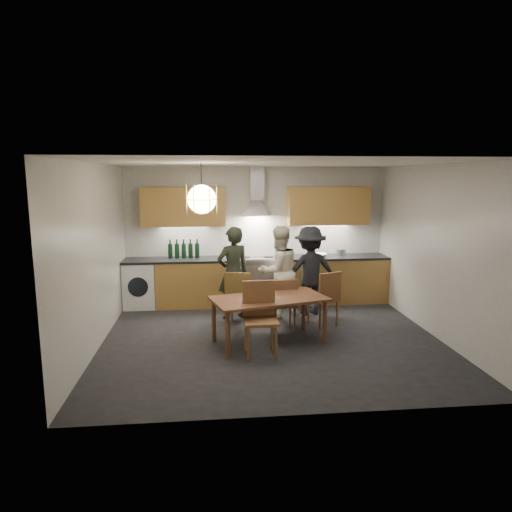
{
  "coord_description": "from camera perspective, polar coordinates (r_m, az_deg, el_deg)",
  "views": [
    {
      "loc": [
        -0.9,
        -6.5,
        2.41
      ],
      "look_at": [
        -0.19,
        0.4,
        1.2
      ],
      "focal_mm": 32.0,
      "sensor_mm": 36.0,
      "label": 1
    }
  ],
  "objects": [
    {
      "name": "ground",
      "position": [
        6.99,
        1.92,
        -10.27
      ],
      "size": [
        5.0,
        5.0,
        0.0
      ],
      "primitive_type": "plane",
      "color": "black",
      "rests_on": "ground"
    },
    {
      "name": "wine_bottles",
      "position": [
        8.65,
        -9.02,
        0.9
      ],
      "size": [
        0.58,
        0.08,
        0.35
      ],
      "color": "black",
      "rests_on": "counter_run"
    },
    {
      "name": "person_right",
      "position": [
        8.07,
        6.73,
        -1.82
      ],
      "size": [
        1.08,
        0.71,
        1.56
      ],
      "primitive_type": "imported",
      "rotation": [
        0.0,
        0.0,
        3.27
      ],
      "color": "black",
      "rests_on": "ground"
    },
    {
      "name": "chair_back_mid",
      "position": [
        7.22,
        3.56,
        -5.63
      ],
      "size": [
        0.4,
        0.4,
        0.84
      ],
      "rotation": [
        0.0,
        0.0,
        3.2
      ],
      "color": "brown",
      "rests_on": "ground"
    },
    {
      "name": "mixing_bowl",
      "position": [
        8.74,
        7.95,
        0.09
      ],
      "size": [
        0.38,
        0.38,
        0.07
      ],
      "primitive_type": "imported",
      "rotation": [
        0.0,
        0.0,
        -0.4
      ],
      "color": "#AFAFB2",
      "rests_on": "counter_run"
    },
    {
      "name": "chair_back_left",
      "position": [
        7.36,
        -2.15,
        -4.92
      ],
      "size": [
        0.51,
        0.51,
        0.92
      ],
      "rotation": [
        0.0,
        0.0,
        2.89
      ],
      "color": "brown",
      "rests_on": "ground"
    },
    {
      "name": "chair_front",
      "position": [
        6.28,
        0.47,
        -7.12
      ],
      "size": [
        0.46,
        0.46,
        1.0
      ],
      "rotation": [
        0.0,
        0.0,
        0.02
      ],
      "color": "brown",
      "rests_on": "ground"
    },
    {
      "name": "person_mid",
      "position": [
        7.9,
        2.85,
        -1.94
      ],
      "size": [
        0.94,
        0.85,
        1.59
      ],
      "primitive_type": "imported",
      "rotation": [
        0.0,
        0.0,
        3.54
      ],
      "color": "beige",
      "rests_on": "ground"
    },
    {
      "name": "stock_pot",
      "position": [
        8.99,
        10.59,
        0.44
      ],
      "size": [
        0.2,
        0.2,
        0.12
      ],
      "primitive_type": "cylinder",
      "rotation": [
        0.0,
        0.0,
        -0.16
      ],
      "color": "#B3B2B6",
      "rests_on": "counter_run"
    },
    {
      "name": "pendant_lamp",
      "position": [
        6.41,
        -6.8,
        7.05
      ],
      "size": [
        0.43,
        0.43,
        0.7
      ],
      "color": "black",
      "rests_on": "ground"
    },
    {
      "name": "range_stove",
      "position": [
        8.72,
        0.21,
        -3.15
      ],
      "size": [
        0.9,
        0.6,
        0.92
      ],
      "color": "silver",
      "rests_on": "ground"
    },
    {
      "name": "person_left",
      "position": [
        7.77,
        -2.87,
        -2.12
      ],
      "size": [
        0.68,
        0.57,
        1.59
      ],
      "primitive_type": "imported",
      "rotation": [
        0.0,
        0.0,
        3.53
      ],
      "color": "black",
      "rests_on": "ground"
    },
    {
      "name": "room_shell",
      "position": [
        6.6,
        2.01,
        3.77
      ],
      "size": [
        5.02,
        4.52,
        2.61
      ],
      "color": "white",
      "rests_on": "ground"
    },
    {
      "name": "dining_table",
      "position": [
        6.65,
        1.63,
        -5.87
      ],
      "size": [
        1.78,
        1.21,
        0.68
      ],
      "rotation": [
        0.0,
        0.0,
        0.27
      ],
      "color": "brown",
      "rests_on": "ground"
    },
    {
      "name": "wall_fixtures",
      "position": [
        8.63,
        0.13,
        6.32
      ],
      "size": [
        4.3,
        0.54,
        1.1
      ],
      "color": "tan",
      "rests_on": "ground"
    },
    {
      "name": "counter_run",
      "position": [
        8.73,
        0.36,
        -3.09
      ],
      "size": [
        5.0,
        0.62,
        0.9
      ],
      "color": "#BB8D47",
      "rests_on": "ground"
    },
    {
      "name": "chair_back_right",
      "position": [
        7.47,
        8.74,
        -4.87
      ],
      "size": [
        0.53,
        0.53,
        0.91
      ],
      "rotation": [
        0.0,
        0.0,
        3.52
      ],
      "color": "brown",
      "rests_on": "ground"
    }
  ]
}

